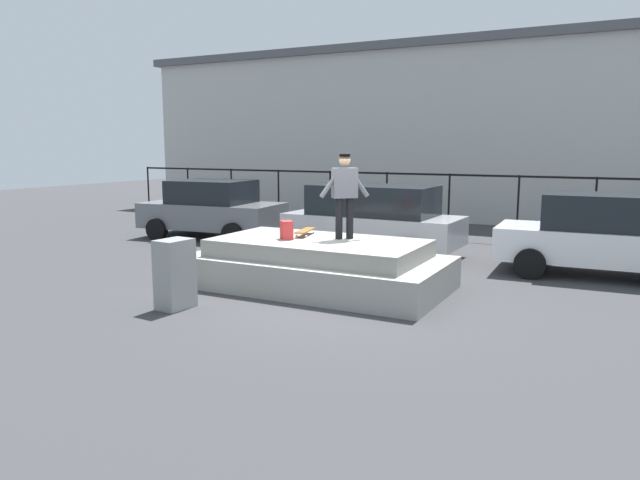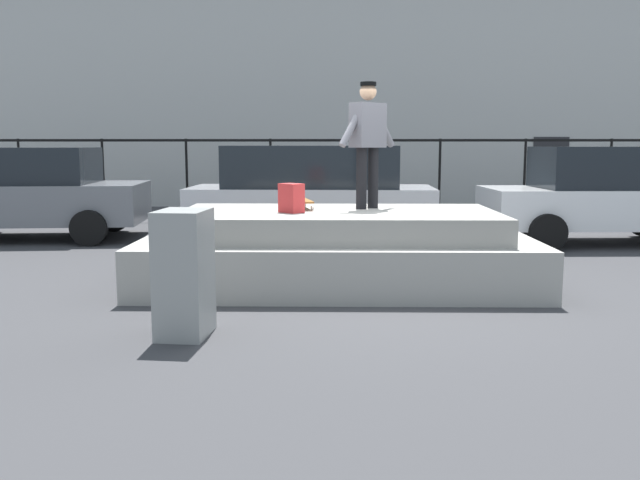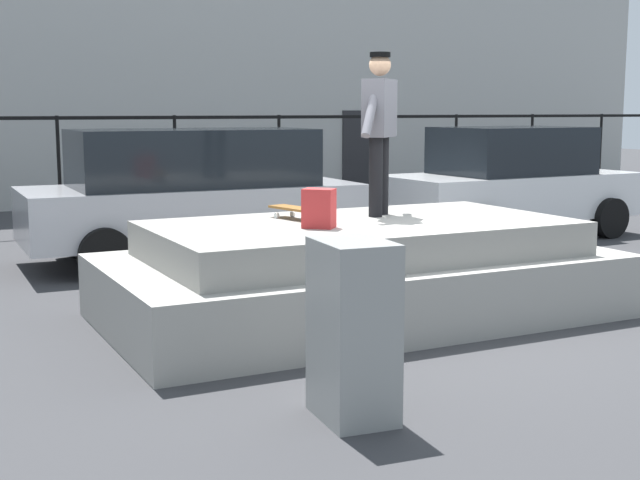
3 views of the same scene
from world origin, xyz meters
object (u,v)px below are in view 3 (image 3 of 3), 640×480
object	(u,v)px
skateboard	(301,210)
utility_box	(353,331)
skateboarder	(379,122)
car_silver_hatchback_mid	(193,192)
backpack	(319,208)
car_white_sedan_far	(511,182)

from	to	relation	value
skateboard	utility_box	size ratio (longest dim) A/B	0.72
skateboarder	car_silver_hatchback_mid	xyz separation A→B (m)	(-0.84, 3.45, -0.97)
backpack	utility_box	world-z (taller)	backpack
skateboarder	car_white_sedan_far	world-z (taller)	skateboarder
backpack	utility_box	distance (m)	2.46
skateboarder	car_white_sedan_far	distance (m)	5.61
backpack	car_silver_hatchback_mid	xyz separation A→B (m)	(0.13, 4.02, -0.19)
skateboard	car_white_sedan_far	distance (m)	6.24
car_silver_hatchback_mid	utility_box	size ratio (longest dim) A/B	3.77
skateboarder	skateboard	world-z (taller)	skateboarder
skateboard	skateboarder	bearing A→B (deg)	-0.48
car_white_sedan_far	backpack	bearing A→B (deg)	-144.15
skateboard	car_silver_hatchback_mid	size ratio (longest dim) A/B	0.19
car_white_sedan_far	utility_box	bearing A→B (deg)	-135.59
car_white_sedan_far	utility_box	distance (m)	8.76
car_white_sedan_far	utility_box	world-z (taller)	car_white_sedan_far
skateboard	car_silver_hatchback_mid	xyz separation A→B (m)	(0.04, 3.44, -0.11)
skateboard	backpack	world-z (taller)	backpack
car_white_sedan_far	utility_box	size ratio (longest dim) A/B	3.55
skateboarder	skateboard	size ratio (longest dim) A/B	1.92
skateboarder	skateboard	distance (m)	1.23
car_silver_hatchback_mid	utility_box	xyz separation A→B (m)	(-1.01, -6.26, -0.34)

